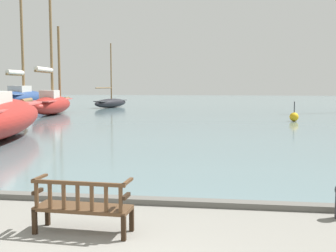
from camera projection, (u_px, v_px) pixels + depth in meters
harbor_water at (212, 105)px, 48.29m from camera, size 100.00×80.00×0.08m
quay_edge_kerb at (140, 200)px, 8.74m from camera, size 40.00×0.30×0.12m
park_bench at (82, 206)px, 6.94m from camera, size 1.63×0.61×0.92m
sailboat_outer_starboard at (52, 103)px, 33.12m from camera, size 2.98×9.12×9.33m
sailboat_distant_harbor at (23, 96)px, 46.48m from camera, size 3.41×11.55×12.37m
sailboat_mid_starboard at (111, 102)px, 42.56m from camera, size 2.88×5.32×6.44m
channel_buoy at (294, 117)px, 26.90m from camera, size 0.57×0.57×1.27m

